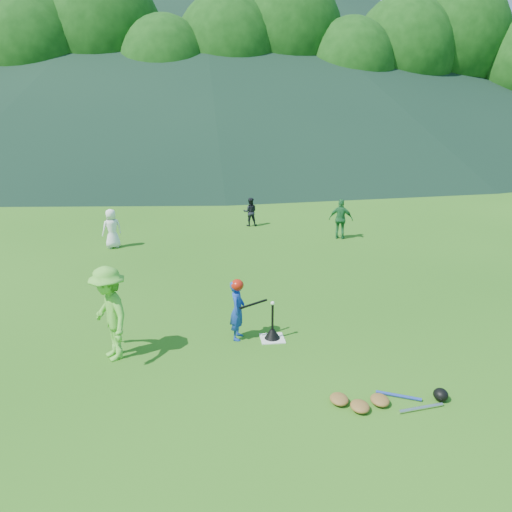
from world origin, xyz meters
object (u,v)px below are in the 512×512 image
at_px(home_plate, 272,338).
at_px(adult_coach, 109,314).
at_px(batter_child, 238,310).
at_px(fielder_b, 250,212).
at_px(batting_tee, 272,333).
at_px(fielder_a, 112,229).
at_px(fielder_c, 341,219).
at_px(equipment_pile, 380,400).

bearing_deg(home_plate, adult_coach, -172.90).
distance_m(batter_child, adult_coach, 2.33).
distance_m(fielder_b, batting_tee, 9.22).
relative_size(home_plate, fielder_a, 0.37).
xyz_separation_m(fielder_c, batting_tee, (-3.39, -7.03, -0.53)).
bearing_deg(batter_child, equipment_pile, -125.94).
distance_m(adult_coach, batting_tee, 3.02).
distance_m(home_plate, batting_tee, 0.12).
xyz_separation_m(fielder_b, equipment_pile, (0.64, -11.53, -0.45)).
bearing_deg(batting_tee, batter_child, 169.31).
bearing_deg(fielder_a, adult_coach, 72.23).
height_order(home_plate, adult_coach, adult_coach).
relative_size(home_plate, batter_child, 0.39).
bearing_deg(fielder_b, adult_coach, 74.19).
bearing_deg(fielder_c, fielder_a, 24.38).
relative_size(home_plate, equipment_pile, 0.25).
relative_size(batter_child, fielder_b, 1.12).
relative_size(home_plate, adult_coach, 0.27).
bearing_deg(home_plate, batting_tee, 0.00).
relative_size(home_plate, fielder_b, 0.43).
relative_size(adult_coach, batting_tee, 2.48).
height_order(fielder_c, batting_tee, fielder_c).
bearing_deg(equipment_pile, batting_tee, 118.45).
bearing_deg(fielder_b, batting_tee, 90.62).
bearing_deg(batting_tee, fielder_b, 86.09).
height_order(fielder_b, batting_tee, fielder_b).
bearing_deg(fielder_b, home_plate, 90.62).
bearing_deg(fielder_c, batting_tee, 87.16).
bearing_deg(fielder_c, fielder_b, -15.06).
xyz_separation_m(fielder_c, equipment_pile, (-2.12, -9.37, -0.59)).
bearing_deg(home_plate, fielder_c, 64.24).
distance_m(adult_coach, fielder_a, 7.29).
distance_m(home_plate, fielder_c, 7.83).
height_order(home_plate, fielder_b, fielder_b).
height_order(batter_child, fielder_b, batter_child).
bearing_deg(batter_child, batting_tee, -84.54).
bearing_deg(batter_child, adult_coach, 118.26).
height_order(home_plate, fielder_a, fielder_a).
height_order(fielder_a, fielder_b, fielder_a).
bearing_deg(batter_child, home_plate, -84.54).
xyz_separation_m(batter_child, fielder_a, (-3.30, 6.72, 0.03)).
height_order(batter_child, fielder_a, fielder_a).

